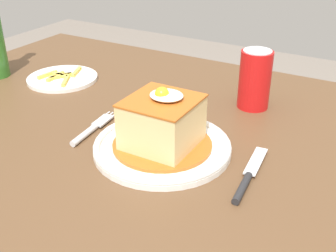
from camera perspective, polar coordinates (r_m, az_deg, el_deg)
The scene contains 7 objects.
dining_table at distance 0.88m, azimuth -1.32°, elevation -7.09°, with size 1.26×0.84×0.77m.
main_plate at distance 0.74m, azimuth -0.77°, elevation -2.75°, with size 0.24×0.24×0.02m.
sandwich_meal at distance 0.72m, azimuth -0.77°, elevation 0.27°, with size 0.17×0.17×0.11m.
fork at distance 0.81m, azimuth -10.37°, elevation -0.54°, with size 0.03×0.14×0.01m.
knife at distance 0.67m, azimuth 10.51°, elevation -7.11°, with size 0.03×0.17×0.01m.
soda_can at distance 0.90m, azimuth 11.60°, elevation 6.16°, with size 0.07×0.07×0.12m.
side_plate_fries at distance 1.08m, azimuth -14.01°, elevation 6.25°, with size 0.17×0.17×0.02m.
Camera 1 is at (0.38, -0.62, 1.16)m, focal length 45.34 mm.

